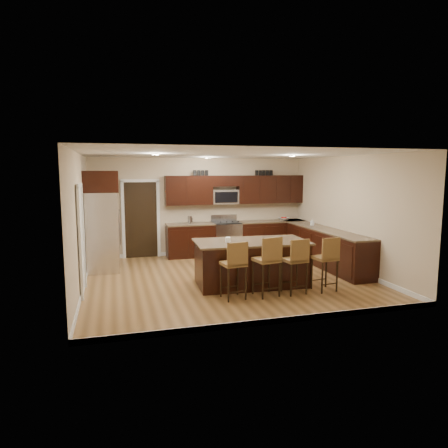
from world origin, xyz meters
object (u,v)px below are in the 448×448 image
object	(u,v)px
island	(251,264)
stool_right	(296,260)
range	(226,238)
stool_mid	(268,259)
stool_extra	(327,258)
stool_left	(235,263)
refrigerator	(102,220)

from	to	relation	value
island	stool_right	size ratio (longest dim) A/B	2.19
range	island	bearing A→B (deg)	-96.16
stool_mid	stool_extra	size ratio (longest dim) A/B	1.06
range	stool_left	size ratio (longest dim) A/B	1.03
island	stool_mid	bearing A→B (deg)	-84.10
range	stool_left	world-z (taller)	range
island	refrigerator	xyz separation A→B (m)	(-2.97, 2.06, 0.77)
island	stool_left	size ratio (longest dim) A/B	2.19
stool_mid	refrigerator	world-z (taller)	refrigerator
stool_extra	range	bearing A→B (deg)	96.57
range	island	distance (m)	3.05
stool_left	stool_extra	world-z (taller)	stool_left
stool_left	stool_mid	xyz separation A→B (m)	(0.65, -0.00, 0.04)
range	island	size ratio (longest dim) A/B	0.47
stool_left	stool_mid	size ratio (longest dim) A/B	0.95
refrigerator	stool_left	bearing A→B (deg)	-50.88
stool_left	stool_mid	distance (m)	0.66
refrigerator	island	bearing A→B (deg)	-34.68
island	stool_right	xyz separation A→B (m)	(0.61, -0.84, 0.24)
refrigerator	stool_extra	world-z (taller)	refrigerator
stool_left	refrigerator	distance (m)	3.78
stool_left	refrigerator	world-z (taller)	refrigerator
island	stool_right	distance (m)	1.07
range	refrigerator	size ratio (longest dim) A/B	0.47
refrigerator	stool_right	bearing A→B (deg)	-38.98
island	stool_extra	size ratio (longest dim) A/B	2.19
stool_right	refrigerator	bearing A→B (deg)	134.02
island	range	bearing A→B (deg)	86.96
refrigerator	stool_extra	bearing A→B (deg)	-34.41
stool_right	stool_extra	distance (m)	0.65
stool_mid	stool_extra	distance (m)	1.22
stool_mid	stool_right	xyz separation A→B (m)	(0.57, 0.00, -0.04)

